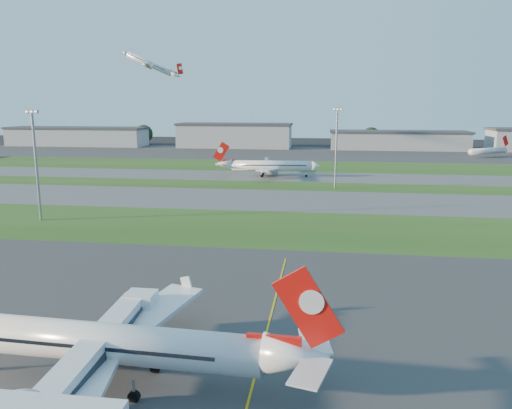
% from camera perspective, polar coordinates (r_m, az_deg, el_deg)
% --- Properties ---
extents(ground, '(700.00, 700.00, 0.00)m').
position_cam_1_polar(ground, '(62.63, -3.53, -14.29)').
color(ground, black).
rests_on(ground, ground).
extents(apron_near, '(300.00, 70.00, 0.01)m').
position_cam_1_polar(apron_near, '(62.63, -3.53, -14.28)').
color(apron_near, '#333335').
rests_on(apron_near, ground).
extents(grass_strip_a, '(300.00, 34.00, 0.01)m').
position_cam_1_polar(grass_strip_a, '(111.23, 1.74, -2.69)').
color(grass_strip_a, '#234617').
rests_on(grass_strip_a, ground).
extents(taxiway_a, '(300.00, 32.00, 0.01)m').
position_cam_1_polar(taxiway_a, '(143.32, 3.16, 0.51)').
color(taxiway_a, '#515154').
rests_on(taxiway_a, ground).
extents(grass_strip_b, '(300.00, 18.00, 0.01)m').
position_cam_1_polar(grass_strip_b, '(167.86, 3.87, 2.12)').
color(grass_strip_b, '#234617').
rests_on(grass_strip_b, ground).
extents(taxiway_b, '(300.00, 26.00, 0.01)m').
position_cam_1_polar(taxiway_b, '(189.56, 4.34, 3.19)').
color(taxiway_b, '#515154').
rests_on(taxiway_b, ground).
extents(grass_strip_c, '(300.00, 40.00, 0.01)m').
position_cam_1_polar(grass_strip_c, '(222.22, 4.88, 4.40)').
color(grass_strip_c, '#234617').
rests_on(grass_strip_c, ground).
extents(apron_far, '(400.00, 80.00, 0.01)m').
position_cam_1_polar(apron_far, '(281.80, 5.54, 5.87)').
color(apron_far, '#333335').
rests_on(apron_far, ground).
extents(yellow_line, '(0.25, 60.00, 0.02)m').
position_cam_1_polar(yellow_line, '(61.91, 1.16, -14.58)').
color(yellow_line, gold).
rests_on(yellow_line, ground).
extents(jet_bridge, '(4.20, 26.90, 6.20)m').
position_cam_1_polar(jet_bridge, '(50.88, -18.55, -16.27)').
color(jet_bridge, silver).
rests_on(jet_bridge, ground).
extents(airliner_parked, '(37.86, 32.09, 11.81)m').
position_cam_1_polar(airliner_parked, '(52.36, -16.05, -15.12)').
color(airliner_parked, silver).
rests_on(airliner_parked, ground).
extents(airliner_taxiing, '(37.45, 31.70, 11.68)m').
position_cam_1_polar(airliner_taxiing, '(188.71, 1.69, 4.43)').
color(airliner_taxiing, silver).
rests_on(airliner_taxiing, ground).
extents(airliner_departing, '(29.61, 24.85, 9.35)m').
position_cam_1_polar(airliner_departing, '(273.76, -12.04, 15.43)').
color(airliner_departing, silver).
extents(mini_jet_near, '(24.37, 17.91, 9.48)m').
position_cam_1_polar(mini_jet_near, '(285.42, 25.00, 5.59)').
color(mini_jet_near, silver).
rests_on(mini_jet_near, ground).
extents(light_mast_west, '(3.20, 0.70, 25.80)m').
position_cam_1_polar(light_mast_west, '(126.76, -23.87, 4.89)').
color(light_mast_west, gray).
rests_on(light_mast_west, ground).
extents(light_mast_centre, '(3.20, 0.70, 25.80)m').
position_cam_1_polar(light_mast_centre, '(163.76, 9.17, 6.98)').
color(light_mast_centre, gray).
rests_on(light_mast_centre, ground).
extents(hangar_far_west, '(91.80, 23.00, 12.20)m').
position_cam_1_polar(hangar_far_west, '(350.36, -19.75, 7.35)').
color(hangar_far_west, '#929399').
rests_on(hangar_far_west, ground).
extents(hangar_west, '(71.40, 23.00, 15.20)m').
position_cam_1_polar(hangar_west, '(315.95, -2.46, 7.90)').
color(hangar_west, '#929399').
rests_on(hangar_west, ground).
extents(hangar_east, '(81.60, 23.00, 11.20)m').
position_cam_1_polar(hangar_east, '(314.04, 15.95, 7.09)').
color(hangar_east, '#929399').
rests_on(hangar_east, ground).
extents(tree_far_west, '(11.00, 11.00, 12.00)m').
position_cam_1_polar(tree_far_west, '(381.43, -24.23, 7.35)').
color(tree_far_west, black).
rests_on(tree_far_west, ground).
extents(tree_west, '(12.10, 12.10, 13.20)m').
position_cam_1_polar(tree_west, '(347.76, -12.70, 7.88)').
color(tree_west, black).
rests_on(tree_west, ground).
extents(tree_mid_west, '(9.90, 9.90, 10.80)m').
position_cam_1_polar(tree_mid_west, '(323.49, 2.30, 7.67)').
color(tree_mid_west, black).
rests_on(tree_mid_west, ground).
extents(tree_mid_east, '(11.55, 11.55, 12.60)m').
position_cam_1_polar(tree_mid_east, '(326.15, 12.99, 7.59)').
color(tree_mid_east, black).
rests_on(tree_mid_east, ground).
extents(tree_east, '(10.45, 10.45, 11.40)m').
position_cam_1_polar(tree_east, '(339.15, 25.83, 6.78)').
color(tree_east, black).
rests_on(tree_east, ground).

